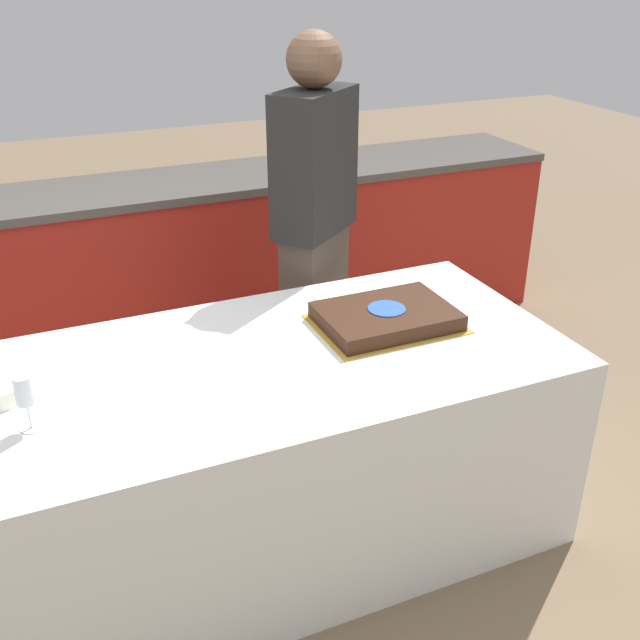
% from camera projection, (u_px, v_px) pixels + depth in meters
% --- Properties ---
extents(ground_plane, '(14.00, 14.00, 0.00)m').
position_uv_depth(ground_plane, '(250.00, 540.00, 2.75)').
color(ground_plane, '#7A664C').
extents(back_counter, '(4.40, 0.58, 0.92)m').
position_uv_depth(back_counter, '(148.00, 273.00, 3.82)').
color(back_counter, '#A82319').
rests_on(back_counter, ground_plane).
extents(dining_table, '(2.18, 0.96, 0.75)m').
position_uv_depth(dining_table, '(246.00, 457.00, 2.58)').
color(dining_table, white).
rests_on(dining_table, ground_plane).
extents(cake, '(0.50, 0.37, 0.06)m').
position_uv_depth(cake, '(386.00, 317.00, 2.65)').
color(cake, gold).
rests_on(cake, dining_table).
extents(wine_glass, '(0.06, 0.06, 0.17)m').
position_uv_depth(wine_glass, '(25.00, 393.00, 2.04)').
color(wine_glass, white).
rests_on(wine_glass, dining_table).
extents(side_plate_near_cake, '(0.17, 0.17, 0.00)m').
position_uv_depth(side_plate_near_cake, '(335.00, 295.00, 2.88)').
color(side_plate_near_cake, white).
rests_on(side_plate_near_cake, dining_table).
extents(person_cutting_cake, '(0.43, 0.40, 1.68)m').
position_uv_depth(person_cutting_cake, '(315.00, 233.00, 3.13)').
color(person_cutting_cake, '#4C4238').
rests_on(person_cutting_cake, ground_plane).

